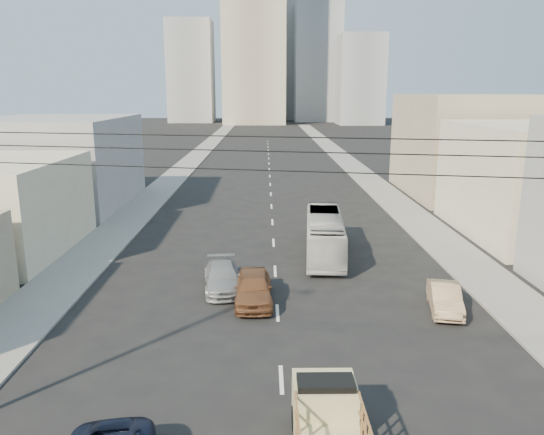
{
  "coord_description": "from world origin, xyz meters",
  "views": [
    {
      "loc": [
        -0.57,
        -9.4,
        10.2
      ],
      "look_at": [
        -0.2,
        18.85,
        3.5
      ],
      "focal_mm": 35.0,
      "sensor_mm": 36.0,
      "label": 1
    }
  ],
  "objects_px": {
    "sedan_brown": "(254,288)",
    "flatbed_pickup": "(329,421)",
    "sedan_grey": "(222,277)",
    "city_bus": "(325,235)",
    "sedan_tan": "(445,298)"
  },
  "relations": [
    {
      "from": "sedan_brown",
      "to": "flatbed_pickup",
      "type": "bearing_deg",
      "value": -79.74
    },
    {
      "from": "flatbed_pickup",
      "to": "sedan_grey",
      "type": "height_order",
      "value": "flatbed_pickup"
    },
    {
      "from": "city_bus",
      "to": "flatbed_pickup",
      "type": "bearing_deg",
      "value": -91.35
    },
    {
      "from": "city_bus",
      "to": "sedan_brown",
      "type": "bearing_deg",
      "value": -114.4
    },
    {
      "from": "flatbed_pickup",
      "to": "sedan_brown",
      "type": "bearing_deg",
      "value": 101.75
    },
    {
      "from": "sedan_brown",
      "to": "sedan_tan",
      "type": "height_order",
      "value": "sedan_brown"
    },
    {
      "from": "flatbed_pickup",
      "to": "sedan_brown",
      "type": "xyz_separation_m",
      "value": [
        -2.37,
        11.41,
        -0.32
      ]
    },
    {
      "from": "sedan_brown",
      "to": "sedan_tan",
      "type": "relative_size",
      "value": 1.18
    },
    {
      "from": "flatbed_pickup",
      "to": "sedan_tan",
      "type": "relative_size",
      "value": 1.14
    },
    {
      "from": "flatbed_pickup",
      "to": "city_bus",
      "type": "bearing_deg",
      "value": 84.07
    },
    {
      "from": "sedan_tan",
      "to": "sedan_grey",
      "type": "bearing_deg",
      "value": 175.47
    },
    {
      "from": "flatbed_pickup",
      "to": "sedan_brown",
      "type": "height_order",
      "value": "flatbed_pickup"
    },
    {
      "from": "flatbed_pickup",
      "to": "city_bus",
      "type": "distance_m",
      "value": 19.42
    },
    {
      "from": "sedan_brown",
      "to": "city_bus",
      "type": "bearing_deg",
      "value": 59.54
    },
    {
      "from": "sedan_brown",
      "to": "sedan_tan",
      "type": "bearing_deg",
      "value": -8.47
    }
  ]
}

